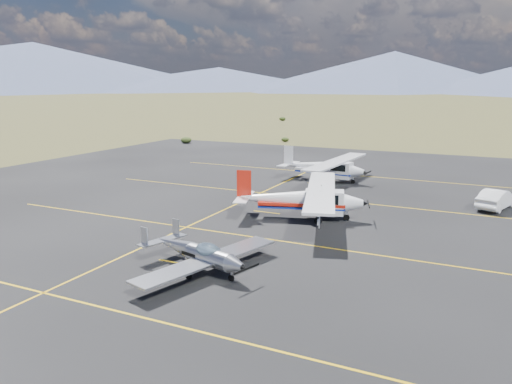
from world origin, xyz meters
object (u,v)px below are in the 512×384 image
Objects in this scene: aircraft_low_wing at (200,253)px; aircraft_cessna at (302,198)px; sedan at (496,199)px; aircraft_plain at (324,167)px.

aircraft_cessna reaches higher than aircraft_low_wing.
aircraft_cessna is 2.89× the size of sedan.
aircraft_cessna reaches higher than sedan.
aircraft_low_wing is 0.70× the size of aircraft_plain.
aircraft_low_wing is at bearing 75.05° from sedan.
sedan is (12.65, 19.43, -0.15)m from aircraft_low_wing.
aircraft_low_wing is 10.86m from aircraft_cessna.
aircraft_plain is 14.98m from sedan.
aircraft_low_wing is at bearing -112.92° from aircraft_cessna.
aircraft_cessna is at bearing 99.47° from aircraft_low_wing.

